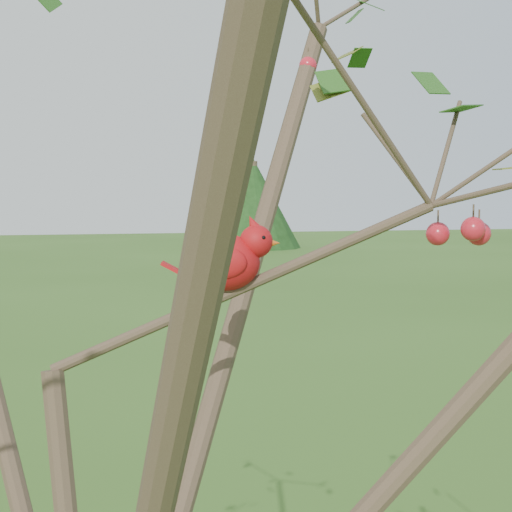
{
  "coord_description": "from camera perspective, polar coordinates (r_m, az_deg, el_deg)",
  "views": [
    {
      "loc": [
        -0.02,
        -1.12,
        2.22
      ],
      "look_at": [
        0.26,
        0.07,
        2.12
      ],
      "focal_mm": 55.0,
      "sensor_mm": 36.0,
      "label": 1
    }
  ],
  "objects": [
    {
      "name": "crabapple_tree",
      "position": [
        1.1,
        -11.02,
        -0.68
      ],
      "size": [
        2.35,
        2.05,
        2.95
      ],
      "color": "#413023",
      "rests_on": "ground"
    },
    {
      "name": "cardinal",
      "position": [
        1.23,
        -2.05,
        -0.25
      ],
      "size": [
        0.19,
        0.11,
        0.13
      ],
      "rotation": [
        0.0,
        0.0,
        -0.2
      ],
      "color": "red",
      "rests_on": "ground"
    },
    {
      "name": "distant_trees",
      "position": [
        26.16,
        -10.74,
        3.22
      ],
      "size": [
        39.66,
        13.6,
        3.66
      ],
      "color": "#413023",
      "rests_on": "ground"
    }
  ]
}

